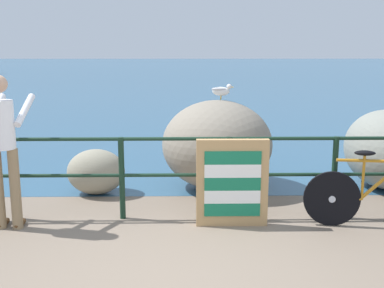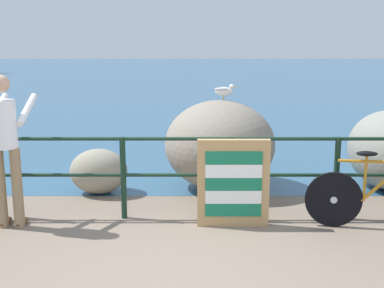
{
  "view_description": "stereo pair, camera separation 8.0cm",
  "coord_description": "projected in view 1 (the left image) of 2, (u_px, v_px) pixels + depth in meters",
  "views": [
    {
      "loc": [
        0.11,
        -3.94,
        2.07
      ],
      "look_at": [
        0.21,
        2.03,
        0.85
      ],
      "focal_mm": 44.24,
      "sensor_mm": 36.0,
      "label": 1
    },
    {
      "loc": [
        0.19,
        -3.94,
        2.07
      ],
      "look_at": [
        0.21,
        2.03,
        0.85
      ],
      "focal_mm": 44.24,
      "sensor_mm": 36.0,
      "label": 2
    }
  ],
  "objects": [
    {
      "name": "person_at_railing",
      "position": [
        4.0,
        145.0,
        5.36
      ],
      "size": [
        0.47,
        0.65,
        1.78
      ],
      "rotation": [
        0.0,
        0.0,
        1.5
      ],
      "color": "#8C7251",
      "rests_on": "ground_plane"
    },
    {
      "name": "promenade_railing",
      "position": [
        175.0,
        168.0,
        5.74
      ],
      "size": [
        9.17,
        0.07,
        1.02
      ],
      "color": "black",
      "rests_on": "ground_plane"
    },
    {
      "name": "bicycle",
      "position": [
        378.0,
        195.0,
        5.48
      ],
      "size": [
        1.69,
        0.48,
        0.92
      ],
      "rotation": [
        0.0,
        0.0,
        -0.13
      ],
      "color": "black",
      "rests_on": "ground_plane"
    },
    {
      "name": "sea_surface",
      "position": [
        183.0,
        68.0,
        50.82
      ],
      "size": [
        120.0,
        90.0,
        0.01
      ],
      "primitive_type": "cube",
      "color": "#2D5675",
      "rests_on": "ground_plane"
    },
    {
      "name": "breakwater_boulder_main",
      "position": [
        217.0,
        144.0,
        7.04
      ],
      "size": [
        1.64,
        1.64,
        1.32
      ],
      "color": "gray",
      "rests_on": "ground"
    },
    {
      "name": "seagull",
      "position": [
        221.0,
        90.0,
        6.95
      ],
      "size": [
        0.34,
        0.17,
        0.23
      ],
      "rotation": [
        0.0,
        0.0,
        6.06
      ],
      "color": "gold",
      "rests_on": "breakwater_boulder_main"
    },
    {
      "name": "folded_deckchair_stack",
      "position": [
        232.0,
        183.0,
        5.52
      ],
      "size": [
        0.84,
        0.1,
        1.04
      ],
      "color": "tan",
      "rests_on": "ground_plane"
    },
    {
      "name": "breakwater_boulder_left",
      "position": [
        96.0,
        172.0,
        6.79
      ],
      "size": [
        0.83,
        0.65,
        0.65
      ],
      "color": "gray",
      "rests_on": "ground"
    },
    {
      "name": "ground_plane",
      "position": [
        182.0,
        91.0,
        23.88
      ],
      "size": [
        120.0,
        120.0,
        0.1
      ],
      "primitive_type": "cube",
      "color": "#756656"
    }
  ]
}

